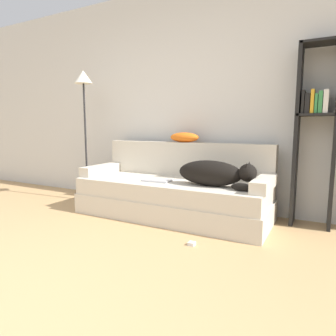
# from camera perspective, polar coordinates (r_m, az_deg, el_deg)

# --- Properties ---
(wall_back) EXTENTS (7.90, 0.06, 2.70)m
(wall_back) POSITION_cam_1_polar(r_m,az_deg,el_deg) (3.84, 3.40, 13.05)
(wall_back) COLOR silver
(wall_back) RESTS_ON ground_plane
(couch) EXTENTS (2.14, 0.84, 0.41)m
(couch) POSITION_cam_1_polar(r_m,az_deg,el_deg) (3.38, 0.77, -5.85)
(couch) COLOR beige
(couch) RESTS_ON ground_plane
(couch_backrest) EXTENTS (2.10, 0.15, 0.41)m
(couch_backrest) POSITION_cam_1_polar(r_m,az_deg,el_deg) (3.62, 3.34, 1.69)
(couch_backrest) COLOR beige
(couch_backrest) RESTS_ON couch
(couch_arm_left) EXTENTS (0.15, 0.65, 0.11)m
(couch_arm_left) POSITION_cam_1_polar(r_m,az_deg,el_deg) (3.87, -12.45, -0.25)
(couch_arm_left) COLOR beige
(couch_arm_left) RESTS_ON couch
(couch_arm_right) EXTENTS (0.15, 0.65, 0.11)m
(couch_arm_right) POSITION_cam_1_polar(r_m,az_deg,el_deg) (3.00, 17.87, -2.80)
(couch_arm_right) COLOR beige
(couch_arm_right) RESTS_ON couch
(dog) EXTENTS (0.80, 0.27, 0.26)m
(dog) POSITION_cam_1_polar(r_m,az_deg,el_deg) (3.03, 8.82, -0.99)
(dog) COLOR black
(dog) RESTS_ON couch
(laptop) EXTENTS (0.32, 0.23, 0.02)m
(laptop) POSITION_cam_1_polar(r_m,az_deg,el_deg) (3.29, -2.03, -2.34)
(laptop) COLOR #B7B7BC
(laptop) RESTS_ON couch
(throw_pillow) EXTENTS (0.36, 0.19, 0.12)m
(throw_pillow) POSITION_cam_1_polar(r_m,az_deg,el_deg) (3.63, 3.15, 5.86)
(throw_pillow) COLOR orange
(throw_pillow) RESTS_ON couch_backrest
(bookshelf) EXTENTS (0.38, 0.26, 1.81)m
(bookshelf) POSITION_cam_1_polar(r_m,az_deg,el_deg) (3.30, 26.31, 7.27)
(bookshelf) COLOR black
(bookshelf) RESTS_ON ground_plane
(floor_lamp) EXTENTS (0.28, 0.28, 1.72)m
(floor_lamp) POSITION_cam_1_polar(r_m,az_deg,el_deg) (4.16, -15.67, 11.93)
(floor_lamp) COLOR #232326
(floor_lamp) RESTS_ON ground_plane
(power_adapter) EXTENTS (0.06, 0.06, 0.03)m
(power_adapter) POSITION_cam_1_polar(r_m,az_deg,el_deg) (2.64, 4.54, -14.16)
(power_adapter) COLOR silver
(power_adapter) RESTS_ON ground_plane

